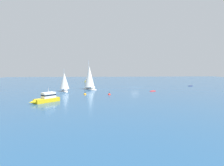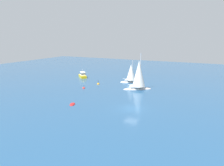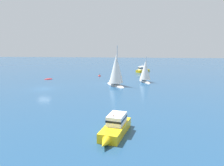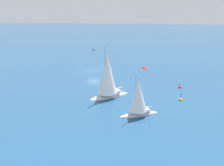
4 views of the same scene
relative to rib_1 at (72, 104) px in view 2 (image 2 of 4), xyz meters
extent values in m
plane|color=navy|center=(11.44, 2.96, 0.00)|extent=(162.49, 162.49, 0.00)
ellipsoid|color=#B21E1E|center=(0.00, 0.00, 0.00)|extent=(1.85, 2.41, 0.49)
ellipsoid|color=silver|center=(6.71, 18.32, 0.00)|extent=(7.04, 5.58, 0.90)
cube|color=white|center=(5.99, 17.84, 0.71)|extent=(2.54, 2.32, 0.51)
cylinder|color=silver|center=(7.30, 18.71, 4.83)|extent=(0.18, 0.18, 8.77)
cylinder|color=silver|center=(5.96, 17.82, 1.21)|extent=(2.77, 1.91, 0.15)
cone|color=white|center=(6.97, 18.49, 4.04)|extent=(4.47, 4.47, 6.57)
cylinder|color=blue|center=(6.71, 18.58, 0.94)|extent=(0.32, 0.32, 0.97)
sphere|color=tan|center=(6.71, 18.58, 1.54)|extent=(0.24, 0.24, 0.24)
ellipsoid|color=silver|center=(1.79, 25.36, 0.00)|extent=(5.98, 3.41, 0.93)
cube|color=silver|center=(1.13, 25.10, 0.65)|extent=(1.99, 1.53, 0.37)
cylinder|color=silver|center=(2.34, 25.57, 3.51)|extent=(0.12, 0.12, 6.08)
cylinder|color=silver|center=(1.11, 25.09, 1.09)|extent=(2.51, 1.06, 0.10)
cone|color=white|center=(1.97, 25.43, 3.05)|extent=(3.43, 3.43, 4.56)
cube|color=yellow|center=(-15.16, 25.83, 0.39)|extent=(4.67, 4.62, 0.78)
cone|color=yellow|center=(-17.29, 27.92, 0.39)|extent=(1.42, 1.41, 0.78)
cube|color=white|center=(-14.87, 25.55, 1.34)|extent=(2.75, 2.73, 1.12)
cube|color=black|center=(-14.87, 25.55, 1.40)|extent=(2.81, 2.79, 0.24)
cylinder|color=silver|center=(-14.87, 25.55, 2.35)|extent=(0.08, 0.08, 0.90)
sphere|color=red|center=(-6.02, 12.95, 0.00)|extent=(0.71, 0.71, 0.71)
cylinder|color=black|center=(-6.02, 12.95, 0.57)|extent=(0.08, 0.08, 0.42)
sphere|color=orange|center=(-5.24, 19.06, 0.00)|extent=(0.74, 0.74, 0.74)
cylinder|color=black|center=(-5.24, 19.06, 0.73)|extent=(0.08, 0.08, 0.73)
camera|label=1|loc=(-52.17, 15.76, 6.67)|focal=29.77mm
camera|label=2|loc=(27.17, -35.68, 13.55)|focal=37.17mm
camera|label=3|loc=(58.86, 21.38, 10.91)|focal=36.86mm
camera|label=4|loc=(3.05, 63.88, 18.05)|focal=46.23mm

